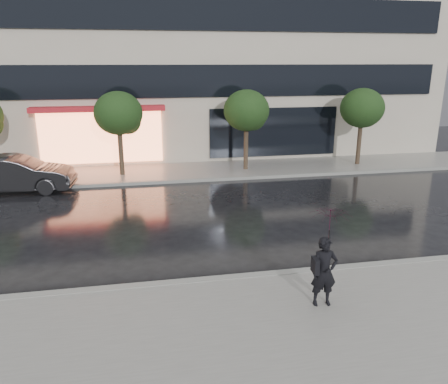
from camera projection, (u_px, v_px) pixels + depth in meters
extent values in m
plane|color=black|center=(223.00, 264.00, 11.85)|extent=(120.00, 120.00, 0.00)
cube|color=slate|center=(253.00, 332.00, 8.77)|extent=(60.00, 4.50, 0.12)
cube|color=slate|center=(185.00, 171.00, 21.47)|extent=(60.00, 3.50, 0.12)
cube|color=gray|center=(231.00, 279.00, 10.88)|extent=(60.00, 0.25, 0.14)
cube|color=gray|center=(189.00, 180.00, 19.82)|extent=(60.00, 0.25, 0.14)
cube|color=black|center=(180.00, 81.00, 21.83)|extent=(28.00, 0.12, 1.60)
cube|color=black|center=(178.00, 13.00, 20.91)|extent=(28.00, 0.12, 1.60)
cube|color=#FF8C59|center=(101.00, 137.00, 21.89)|extent=(6.00, 0.10, 2.60)
cube|color=red|center=(98.00, 109.00, 21.16)|extent=(6.40, 0.70, 0.25)
cube|color=black|center=(274.00, 132.00, 23.50)|extent=(7.00, 0.10, 2.60)
cube|color=#4C4C54|center=(443.00, 30.00, 40.49)|extent=(12.00, 12.00, 16.00)
cylinder|color=#33261C|center=(121.00, 154.00, 20.40)|extent=(0.22, 0.22, 2.20)
ellipsoid|color=black|center=(118.00, 113.00, 19.85)|extent=(2.20, 2.20, 1.98)
sphere|color=black|center=(128.00, 121.00, 20.23)|extent=(1.20, 1.20, 1.20)
cylinder|color=#33261C|center=(246.00, 149.00, 21.47)|extent=(0.22, 0.22, 2.20)
ellipsoid|color=black|center=(246.00, 110.00, 20.92)|extent=(2.20, 2.20, 1.98)
sphere|color=black|center=(253.00, 118.00, 21.29)|extent=(1.20, 1.20, 1.20)
cylinder|color=#33261C|center=(359.00, 145.00, 22.53)|extent=(0.22, 0.22, 2.20)
ellipsoid|color=black|center=(362.00, 108.00, 21.98)|extent=(2.20, 2.20, 1.98)
sphere|color=black|center=(367.00, 115.00, 22.36)|extent=(1.20, 1.20, 1.20)
imported|color=black|center=(16.00, 174.00, 18.15)|extent=(4.72, 1.90, 1.52)
imported|color=black|center=(324.00, 272.00, 9.45)|extent=(0.59, 0.41, 1.58)
imported|color=#30081B|center=(330.00, 227.00, 9.16)|extent=(0.95, 0.97, 0.83)
cylinder|color=black|center=(328.00, 247.00, 9.29)|extent=(0.02, 0.02, 0.79)
cube|color=black|center=(315.00, 266.00, 9.32)|extent=(0.12, 0.30, 0.34)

